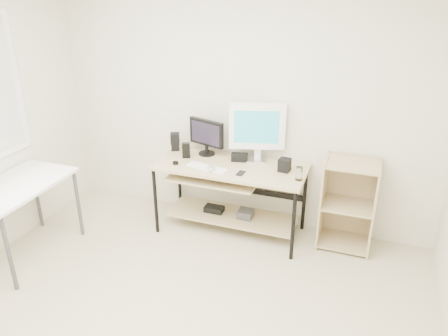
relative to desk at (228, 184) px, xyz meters
name	(u,v)px	position (x,y,z in m)	size (l,w,h in m)	color
room	(127,176)	(-0.11, -1.62, 0.78)	(4.01, 4.01, 2.62)	#C3B796
desk	(228,184)	(0.00, 0.00, 0.00)	(1.50, 0.65, 0.75)	tan
side_table	(18,192)	(-1.65, -1.06, 0.13)	(0.60, 1.00, 0.75)	white
shelf_unit	(348,203)	(1.18, 0.16, -0.09)	(0.50, 0.40, 0.90)	tan
black_monitor	(206,135)	(-0.30, 0.18, 0.43)	(0.41, 0.17, 0.38)	black
white_imac	(257,128)	(0.23, 0.21, 0.55)	(0.55, 0.21, 0.59)	silver
keyboard	(207,168)	(-0.16, -0.15, 0.22)	(0.42, 0.12, 0.01)	white
mouse	(211,168)	(-0.11, -0.18, 0.23)	(0.08, 0.13, 0.04)	#B0B0B5
center_speaker	(240,157)	(0.08, 0.13, 0.25)	(0.17, 0.07, 0.08)	black
speaker_left	(175,141)	(-0.67, 0.18, 0.31)	(0.13, 0.13, 0.19)	black
speaker_right	(284,165)	(0.56, 0.04, 0.27)	(0.11, 0.11, 0.13)	black
audio_controller	(186,150)	(-0.47, 0.03, 0.29)	(0.08, 0.05, 0.16)	black
volume_puck	(176,163)	(-0.50, -0.17, 0.22)	(0.06, 0.06, 0.02)	black
smartphone	(241,173)	(0.18, -0.16, 0.22)	(0.06, 0.11, 0.01)	black
coaster	(299,180)	(0.73, -0.12, 0.21)	(0.08, 0.08, 0.01)	#9B7946
drinking_glass	(299,173)	(0.73, -0.12, 0.28)	(0.06, 0.06, 0.13)	white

